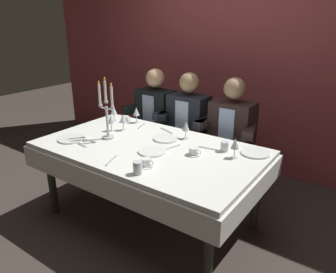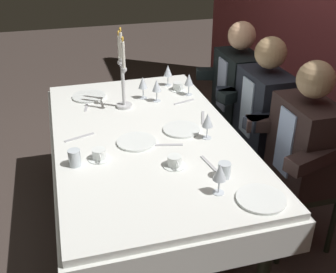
{
  "view_description": "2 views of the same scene",
  "coord_description": "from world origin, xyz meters",
  "px_view_note": "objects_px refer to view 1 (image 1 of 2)",
  "views": [
    {
      "loc": [
        1.61,
        -1.99,
        1.78
      ],
      "look_at": [
        0.14,
        0.08,
        0.84
      ],
      "focal_mm": 34.51,
      "sensor_mm": 36.0,
      "label": 1
    },
    {
      "loc": [
        2.19,
        -0.47,
        1.93
      ],
      "look_at": [
        0.21,
        0.08,
        0.82
      ],
      "focal_mm": 44.04,
      "sensor_mm": 36.0,
      "label": 2
    }
  ],
  "objects_px": {
    "dinner_plate_2": "(255,153)",
    "wine_glass_5": "(186,127)",
    "water_tumbler_0": "(138,168)",
    "coffee_cup_1": "(146,163)",
    "water_tumbler_1": "(225,146)",
    "dinner_plate_0": "(166,138)",
    "seated_diner_2": "(232,127)",
    "candelabra": "(107,114)",
    "seated_diner_0": "(156,112)",
    "wine_glass_3": "(111,119)",
    "seated_diner_1": "(189,119)",
    "coffee_cup_2": "(126,119)",
    "dining_table": "(149,159)",
    "wine_glass_4": "(114,110)",
    "dinner_plate_1": "(152,151)",
    "wine_glass_0": "(123,119)",
    "dinner_plate_3": "(72,139)",
    "wine_glass_1": "(136,112)",
    "wine_glass_2": "(235,144)",
    "coffee_cup_0": "(194,152)"
  },
  "relations": [
    {
      "from": "dinner_plate_1",
      "to": "wine_glass_4",
      "type": "xyz_separation_m",
      "value": [
        -0.85,
        0.43,
        0.11
      ]
    },
    {
      "from": "dinner_plate_0",
      "to": "wine_glass_0",
      "type": "xyz_separation_m",
      "value": [
        -0.49,
        -0.04,
        0.11
      ]
    },
    {
      "from": "dinner_plate_0",
      "to": "seated_diner_1",
      "type": "height_order",
      "value": "seated_diner_1"
    },
    {
      "from": "dinner_plate_2",
      "to": "wine_glass_5",
      "type": "bearing_deg",
      "value": -177.1
    },
    {
      "from": "dining_table",
      "to": "seated_diner_0",
      "type": "xyz_separation_m",
      "value": [
        -0.6,
        0.89,
        0.11
      ]
    },
    {
      "from": "seated_diner_0",
      "to": "dinner_plate_0",
      "type": "bearing_deg",
      "value": -46.96
    },
    {
      "from": "dinner_plate_3",
      "to": "candelabra",
      "type": "bearing_deg",
      "value": 42.19
    },
    {
      "from": "water_tumbler_1",
      "to": "dinner_plate_0",
      "type": "bearing_deg",
      "value": -174.25
    },
    {
      "from": "water_tumbler_0",
      "to": "wine_glass_1",
      "type": "bearing_deg",
      "value": 130.9
    },
    {
      "from": "dinner_plate_1",
      "to": "wine_glass_5",
      "type": "bearing_deg",
      "value": 82.38
    },
    {
      "from": "candelabra",
      "to": "coffee_cup_2",
      "type": "height_order",
      "value": "candelabra"
    },
    {
      "from": "wine_glass_3",
      "to": "seated_diner_2",
      "type": "xyz_separation_m",
      "value": [
        0.91,
        0.78,
        -0.12
      ]
    },
    {
      "from": "seated_diner_1",
      "to": "seated_diner_2",
      "type": "distance_m",
      "value": 0.51
    },
    {
      "from": "dining_table",
      "to": "dinner_plate_0",
      "type": "xyz_separation_m",
      "value": [
        0.02,
        0.23,
        0.13
      ]
    },
    {
      "from": "water_tumbler_0",
      "to": "coffee_cup_1",
      "type": "distance_m",
      "value": 0.14
    },
    {
      "from": "coffee_cup_2",
      "to": "wine_glass_5",
      "type": "bearing_deg",
      "value": -4.08
    },
    {
      "from": "wine_glass_2",
      "to": "seated_diner_1",
      "type": "relative_size",
      "value": 0.13
    },
    {
      "from": "coffee_cup_1",
      "to": "seated_diner_2",
      "type": "xyz_separation_m",
      "value": [
        0.14,
        1.2,
        -0.03
      ]
    },
    {
      "from": "coffee_cup_2",
      "to": "dinner_plate_3",
      "type": "bearing_deg",
      "value": -93.58
    },
    {
      "from": "dinner_plate_1",
      "to": "water_tumbler_0",
      "type": "bearing_deg",
      "value": -67.02
    },
    {
      "from": "dinner_plate_3",
      "to": "wine_glass_3",
      "type": "bearing_deg",
      "value": 72.17
    },
    {
      "from": "dining_table",
      "to": "wine_glass_4",
      "type": "relative_size",
      "value": 11.83
    },
    {
      "from": "dinner_plate_1",
      "to": "coffee_cup_0",
      "type": "distance_m",
      "value": 0.34
    },
    {
      "from": "dinner_plate_1",
      "to": "coffee_cup_1",
      "type": "relative_size",
      "value": 1.77
    },
    {
      "from": "dining_table",
      "to": "water_tumbler_1",
      "type": "height_order",
      "value": "water_tumbler_1"
    },
    {
      "from": "dining_table",
      "to": "wine_glass_3",
      "type": "xyz_separation_m",
      "value": [
        -0.55,
        0.11,
        0.24
      ]
    },
    {
      "from": "water_tumbler_1",
      "to": "coffee_cup_2",
      "type": "height_order",
      "value": "water_tumbler_1"
    },
    {
      "from": "candelabra",
      "to": "seated_diner_0",
      "type": "xyz_separation_m",
      "value": [
        -0.17,
        0.94,
        -0.23
      ]
    },
    {
      "from": "water_tumbler_0",
      "to": "coffee_cup_1",
      "type": "relative_size",
      "value": 0.71
    },
    {
      "from": "dinner_plate_0",
      "to": "seated_diner_1",
      "type": "bearing_deg",
      "value": 104.31
    },
    {
      "from": "wine_glass_0",
      "to": "dinner_plate_3",
      "type": "bearing_deg",
      "value": -113.54
    },
    {
      "from": "wine_glass_3",
      "to": "coffee_cup_1",
      "type": "distance_m",
      "value": 0.88
    },
    {
      "from": "dinner_plate_1",
      "to": "wine_glass_4",
      "type": "distance_m",
      "value": 0.96
    },
    {
      "from": "dinner_plate_2",
      "to": "wine_glass_5",
      "type": "distance_m",
      "value": 0.66
    },
    {
      "from": "water_tumbler_0",
      "to": "coffee_cup_0",
      "type": "height_order",
      "value": "water_tumbler_0"
    },
    {
      "from": "wine_glass_0",
      "to": "water_tumbler_1",
      "type": "distance_m",
      "value": 1.05
    },
    {
      "from": "dinner_plate_2",
      "to": "wine_glass_3",
      "type": "height_order",
      "value": "wine_glass_3"
    },
    {
      "from": "dining_table",
      "to": "coffee_cup_2",
      "type": "relative_size",
      "value": 14.7
    },
    {
      "from": "water_tumbler_1",
      "to": "coffee_cup_0",
      "type": "xyz_separation_m",
      "value": [
        -0.17,
        -0.21,
        -0.01
      ]
    },
    {
      "from": "dining_table",
      "to": "wine_glass_0",
      "type": "relative_size",
      "value": 11.83
    },
    {
      "from": "wine_glass_4",
      "to": "seated_diner_1",
      "type": "relative_size",
      "value": 0.13
    },
    {
      "from": "wine_glass_5",
      "to": "water_tumbler_0",
      "type": "relative_size",
      "value": 1.76
    },
    {
      "from": "water_tumbler_0",
      "to": "water_tumbler_1",
      "type": "height_order",
      "value": "water_tumbler_0"
    },
    {
      "from": "dinner_plate_3",
      "to": "wine_glass_3",
      "type": "xyz_separation_m",
      "value": [
        0.12,
        0.38,
        0.11
      ]
    },
    {
      "from": "water_tumbler_1",
      "to": "wine_glass_0",
      "type": "bearing_deg",
      "value": -174.94
    },
    {
      "from": "wine_glass_5",
      "to": "coffee_cup_2",
      "type": "height_order",
      "value": "wine_glass_5"
    },
    {
      "from": "dinner_plate_3",
      "to": "wine_glass_5",
      "type": "bearing_deg",
      "value": 36.83
    },
    {
      "from": "wine_glass_0",
      "to": "wine_glass_1",
      "type": "distance_m",
      "value": 0.26
    },
    {
      "from": "wine_glass_5",
      "to": "seated_diner_1",
      "type": "xyz_separation_m",
      "value": [
        -0.3,
        0.54,
        -0.12
      ]
    },
    {
      "from": "seated_diner_0",
      "to": "wine_glass_3",
      "type": "bearing_deg",
      "value": -86.3
    }
  ]
}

